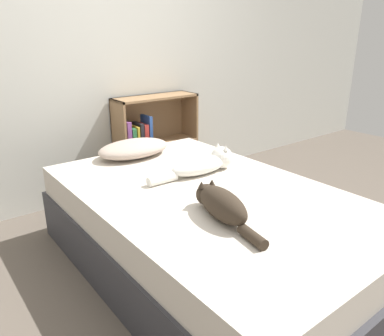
{
  "coord_description": "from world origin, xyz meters",
  "views": [
    {
      "loc": [
        -1.3,
        -1.52,
        1.38
      ],
      "look_at": [
        0.0,
        0.16,
        0.62
      ],
      "focal_mm": 35.0,
      "sensor_mm": 36.0,
      "label": 1
    }
  ],
  "objects_px": {
    "cat_dark": "(221,204)",
    "bookshelf": "(151,140)",
    "bed": "(208,231)",
    "cat_light": "(204,164)",
    "pillow": "(134,148)"
  },
  "relations": [
    {
      "from": "cat_dark",
      "to": "pillow",
      "type": "bearing_deg",
      "value": 2.81
    },
    {
      "from": "cat_dark",
      "to": "cat_light",
      "type": "bearing_deg",
      "value": -21.85
    },
    {
      "from": "bed",
      "to": "cat_light",
      "type": "distance_m",
      "value": 0.45
    },
    {
      "from": "cat_dark",
      "to": "bookshelf",
      "type": "height_order",
      "value": "bookshelf"
    },
    {
      "from": "cat_light",
      "to": "cat_dark",
      "type": "xyz_separation_m",
      "value": [
        -0.35,
        -0.55,
        0.01
      ]
    },
    {
      "from": "pillow",
      "to": "bookshelf",
      "type": "bearing_deg",
      "value": 47.53
    },
    {
      "from": "cat_light",
      "to": "cat_dark",
      "type": "height_order",
      "value": "cat_light"
    },
    {
      "from": "pillow",
      "to": "cat_light",
      "type": "xyz_separation_m",
      "value": [
        0.19,
        -0.59,
        -0.0
      ]
    },
    {
      "from": "bed",
      "to": "bookshelf",
      "type": "xyz_separation_m",
      "value": [
        0.45,
        1.36,
        0.2
      ]
    },
    {
      "from": "cat_dark",
      "to": "bookshelf",
      "type": "distance_m",
      "value": 1.76
    },
    {
      "from": "pillow",
      "to": "cat_light",
      "type": "relative_size",
      "value": 0.85
    },
    {
      "from": "bed",
      "to": "bookshelf",
      "type": "relative_size",
      "value": 2.43
    },
    {
      "from": "bed",
      "to": "cat_dark",
      "type": "bearing_deg",
      "value": -119.67
    },
    {
      "from": "bed",
      "to": "cat_light",
      "type": "xyz_separation_m",
      "value": [
        0.18,
        0.26,
        0.32
      ]
    },
    {
      "from": "bed",
      "to": "cat_dark",
      "type": "relative_size",
      "value": 3.84
    }
  ]
}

